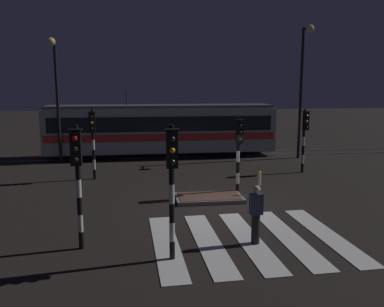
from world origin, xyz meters
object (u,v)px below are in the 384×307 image
at_px(traffic_light_corner_far_left, 93,134).
at_px(street_lamp_trackside_left, 56,86).
at_px(bollard_island_edge, 259,185).
at_px(traffic_light_corner_near_left, 77,169).
at_px(traffic_light_median_centre, 239,144).
at_px(traffic_light_kerb_mid_left, 172,173).
at_px(pedestrian_waiting_at_kerb, 256,214).
at_px(tram, 161,129).
at_px(traffic_light_corner_far_right, 305,131).
at_px(street_lamp_trackside_right, 303,77).

height_order(traffic_light_corner_far_left, street_lamp_trackside_left, street_lamp_trackside_left).
bearing_deg(bollard_island_edge, street_lamp_trackside_left, 137.17).
relative_size(traffic_light_corner_near_left, street_lamp_trackside_left, 0.49).
xyz_separation_m(traffic_light_median_centre, traffic_light_kerb_mid_left, (-3.24, -5.85, 0.20)).
height_order(traffic_light_median_centre, pedestrian_waiting_at_kerb, traffic_light_median_centre).
xyz_separation_m(tram, bollard_island_edge, (3.22, -10.24, -1.18)).
relative_size(tram, bollard_island_edge, 12.95).
height_order(traffic_light_corner_near_left, pedestrian_waiting_at_kerb, traffic_light_corner_near_left).
height_order(traffic_light_corner_far_right, pedestrian_waiting_at_kerb, traffic_light_corner_far_right).
height_order(traffic_light_corner_far_right, street_lamp_trackside_right, street_lamp_trackside_right).
bearing_deg(traffic_light_corner_near_left, traffic_light_corner_far_left, 93.14).
bearing_deg(traffic_light_corner_far_left, street_lamp_trackside_left, 118.55).
bearing_deg(street_lamp_trackside_right, traffic_light_corner_far_left, -161.72).
bearing_deg(traffic_light_corner_far_left, traffic_light_kerb_mid_left, -73.07).
bearing_deg(traffic_light_corner_far_left, traffic_light_corner_near_left, -86.86).
bearing_deg(street_lamp_trackside_left, traffic_light_corner_far_left, -61.45).
height_order(traffic_light_kerb_mid_left, bollard_island_edge, traffic_light_kerb_mid_left).
xyz_separation_m(street_lamp_trackside_right, tram, (-8.38, 2.08, -3.19)).
height_order(traffic_light_kerb_mid_left, street_lamp_trackside_left, street_lamp_trackside_left).
xyz_separation_m(traffic_light_corner_far_right, street_lamp_trackside_left, (-12.87, 4.26, 2.28)).
relative_size(traffic_light_corner_far_left, bollard_island_edge, 3.01).
bearing_deg(traffic_light_kerb_mid_left, pedestrian_waiting_at_kerb, 17.74).
bearing_deg(traffic_light_corner_far_right, tram, 139.06).
relative_size(traffic_light_corner_far_left, pedestrian_waiting_at_kerb, 1.96).
xyz_separation_m(traffic_light_corner_far_right, pedestrian_waiting_at_kerb, (-5.20, -8.75, -1.28)).
distance_m(traffic_light_corner_near_left, street_lamp_trackside_right, 17.14).
bearing_deg(traffic_light_kerb_mid_left, traffic_light_corner_near_left, 156.73).
bearing_deg(tram, traffic_light_median_centre, -75.49).
distance_m(tram, bollard_island_edge, 10.80).
distance_m(traffic_light_kerb_mid_left, pedestrian_waiting_at_kerb, 2.93).
height_order(tram, pedestrian_waiting_at_kerb, tram).
bearing_deg(street_lamp_trackside_left, street_lamp_trackside_right, -1.41).
xyz_separation_m(traffic_light_corner_near_left, street_lamp_trackside_right, (11.53, 12.39, 2.67)).
relative_size(traffic_light_median_centre, pedestrian_waiting_at_kerb, 1.87).
xyz_separation_m(traffic_light_median_centre, street_lamp_trackside_left, (-8.47, 7.94, 2.33)).
relative_size(traffic_light_corner_far_left, traffic_light_kerb_mid_left, 0.95).
relative_size(traffic_light_corner_far_right, traffic_light_median_centre, 1.02).
bearing_deg(tram, street_lamp_trackside_right, -13.93).
distance_m(traffic_light_corner_near_left, tram, 14.82).
xyz_separation_m(traffic_light_corner_far_right, traffic_light_corner_far_left, (-10.52, -0.05, 0.05)).
height_order(street_lamp_trackside_left, street_lamp_trackside_right, street_lamp_trackside_right).
distance_m(traffic_light_corner_far_right, pedestrian_waiting_at_kerb, 10.26).
relative_size(street_lamp_trackside_right, tram, 0.55).
bearing_deg(street_lamp_trackside_right, traffic_light_corner_near_left, -132.94).
bearing_deg(tram, bollard_island_edge, -72.53).
bearing_deg(pedestrian_waiting_at_kerb, traffic_light_median_centre, 80.98).
bearing_deg(street_lamp_trackside_right, street_lamp_trackside_left, 178.59).
bearing_deg(pedestrian_waiting_at_kerb, street_lamp_trackside_right, 62.17).
height_order(traffic_light_corner_far_left, pedestrian_waiting_at_kerb, traffic_light_corner_far_left).
bearing_deg(traffic_light_corner_near_left, traffic_light_corner_far_right, 40.16).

